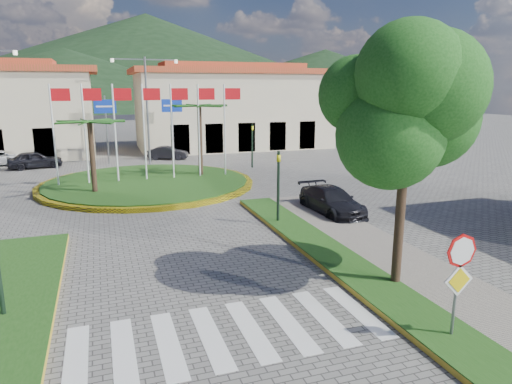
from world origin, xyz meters
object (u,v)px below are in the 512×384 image
object	(u,v)px
car_dark_a	(35,160)
car_side_right	(332,201)
roundabout_island	(148,183)
stop_sign	(459,270)
deciduous_tree	(408,111)
car_dark_b	(168,153)
white_van	(3,158)

from	to	relation	value
car_dark_a	car_side_right	size ratio (longest dim) A/B	0.86
roundabout_island	stop_sign	bearing A→B (deg)	-76.27
deciduous_tree	car_side_right	xyz separation A→B (m)	(2.00, 7.75, -4.55)
car_dark_a	car_side_right	world-z (taller)	car_dark_a
car_dark_a	deciduous_tree	bearing A→B (deg)	-164.99
roundabout_island	car_dark_b	bearing A→B (deg)	74.97
car_dark_a	roundabout_island	bearing A→B (deg)	-152.12
stop_sign	roundabout_island	bearing A→B (deg)	103.73
deciduous_tree	car_dark_b	bearing A→B (deg)	95.96
stop_sign	deciduous_tree	bearing A→B (deg)	78.82
deciduous_tree	car_dark_b	xyz separation A→B (m)	(-2.82, 26.98, -4.65)
stop_sign	car_side_right	size ratio (longest dim) A/B	0.62
stop_sign	car_dark_b	bearing A→B (deg)	94.22
roundabout_island	car_side_right	xyz separation A→B (m)	(7.50, -9.25, 0.45)
roundabout_island	deciduous_tree	size ratio (longest dim) A/B	1.87
deciduous_tree	car_dark_b	distance (m)	27.52
deciduous_tree	white_van	world-z (taller)	deciduous_tree
deciduous_tree	white_van	distance (m)	32.35
car_dark_b	roundabout_island	bearing A→B (deg)	-175.91
car_dark_b	car_side_right	size ratio (longest dim) A/B	0.75
deciduous_tree	car_side_right	size ratio (longest dim) A/B	1.58
stop_sign	car_dark_a	bearing A→B (deg)	112.64
roundabout_island	car_dark_b	distance (m)	10.34
deciduous_tree	car_dark_a	distance (m)	29.14
car_dark_a	car_dark_b	bearing A→B (deg)	-94.57
white_van	car_dark_b	size ratio (longest dim) A/B	1.23
car_dark_b	car_side_right	distance (m)	19.82
white_van	car_side_right	size ratio (longest dim) A/B	0.92
deciduous_tree	car_dark_a	world-z (taller)	deciduous_tree
deciduous_tree	car_side_right	world-z (taller)	deciduous_tree
stop_sign	car_dark_b	xyz separation A→B (m)	(-2.22, 30.01, -1.26)
stop_sign	white_van	xyz separation A→B (m)	(-14.54, 31.24, -1.24)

